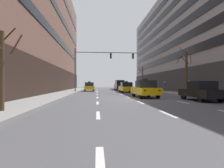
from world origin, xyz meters
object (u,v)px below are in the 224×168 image
car_driving_2 (120,85)px  taxi_driving_3 (89,87)px  car_parked_1 (201,91)px  street_tree_0 (186,72)px  street_tree_1 (142,77)px  pedestrian_1 (165,86)px  taxi_driving_1 (145,89)px  street_tree_2 (1,65)px  pedestrian_0 (189,86)px  taxi_driving_0 (126,87)px  traffic_signal_0 (98,61)px

car_driving_2 → taxi_driving_3: car_driving_2 is taller
car_parked_1 → street_tree_0: (2.25, 6.83, 2.01)m
street_tree_1 → pedestrian_1: size_ratio=3.59×
taxi_driving_1 → street_tree_2: size_ratio=1.04×
taxi_driving_1 → street_tree_1: 24.36m
taxi_driving_3 → street_tree_2: size_ratio=1.01×
street_tree_2 → pedestrian_0: size_ratio=2.66×
taxi_driving_0 → pedestrian_0: size_ratio=2.64×
street_tree_2 → traffic_signal_0: bearing=78.0°
car_driving_2 → pedestrian_0: 16.97m
car_parked_1 → traffic_signal_0: traffic_signal_0 is taller
car_driving_2 → street_tree_1: bearing=30.0°
taxi_driving_1 → taxi_driving_3: (-6.14, 16.36, -0.02)m
pedestrian_0 → traffic_signal_0: bearing=149.3°
car_parked_1 → street_tree_0: 7.47m
taxi_driving_0 → street_tree_1: street_tree_1 is taller
street_tree_0 → street_tree_2: size_ratio=1.28×
street_tree_2 → pedestrian_0: street_tree_2 is taller
taxi_driving_1 → taxi_driving_3: size_ratio=1.02×
street_tree_0 → pedestrian_0: bearing=54.8°
pedestrian_1 → taxi_driving_0: bearing=179.5°
taxi_driving_1 → street_tree_1: (5.73, 23.59, 2.06)m
taxi_driving_0 → car_driving_2: car_driving_2 is taller
street_tree_2 → taxi_driving_3: bearing=83.5°
car_driving_2 → car_parked_1: 24.33m
taxi_driving_3 → street_tree_1: bearing=31.3°
street_tree_2 → taxi_driving_0: bearing=65.6°
taxi_driving_0 → taxi_driving_1: 10.37m
taxi_driving_3 → street_tree_0: 17.96m
taxi_driving_1 → street_tree_0: street_tree_0 is taller
taxi_driving_3 → street_tree_0: street_tree_0 is taller
pedestrian_0 → car_parked_1: bearing=-112.2°
car_parked_1 → pedestrian_0: (3.51, 8.61, 0.32)m
taxi_driving_3 → pedestrian_1: taxi_driving_3 is taller
street_tree_0 → pedestrian_1: 7.47m
street_tree_0 → street_tree_1: size_ratio=0.97×
car_driving_2 → traffic_signal_0: size_ratio=0.43×
street_tree_0 → pedestrian_0: (1.26, 1.78, -1.69)m
taxi_driving_1 → traffic_signal_0: size_ratio=0.43×
pedestrian_0 → pedestrian_1: pedestrian_0 is taller
car_driving_2 → street_tree_0: street_tree_0 is taller
taxi_driving_1 → traffic_signal_0: traffic_signal_0 is taller
car_driving_2 → traffic_signal_0: bearing=-118.4°
taxi_driving_0 → taxi_driving_3: bearing=134.8°
taxi_driving_1 → pedestrian_1: bearing=60.0°
street_tree_1 → pedestrian_0: 18.89m
traffic_signal_0 → pedestrian_1: traffic_signal_0 is taller
taxi_driving_0 → taxi_driving_3: size_ratio=0.98×
street_tree_0 → pedestrian_0: street_tree_0 is taller
taxi_driving_1 → pedestrian_0: (7.00, 4.83, 0.26)m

